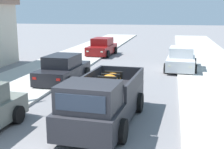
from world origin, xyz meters
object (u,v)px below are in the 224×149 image
car_left_near (102,47)px  car_left_mid (63,70)px  pickup_truck (103,101)px  car_left_far (181,59)px

car_left_near → car_left_mid: bearing=-88.5°
pickup_truck → car_left_far: bearing=74.7°
pickup_truck → car_left_far: (2.88, 10.49, -0.10)m
pickup_truck → car_left_near: size_ratio=1.23×
pickup_truck → car_left_mid: pickup_truck is taller
pickup_truck → car_left_mid: 6.64m
car_left_near → car_left_far: same height
car_left_mid → car_left_far: bearing=37.2°
car_left_mid → pickup_truck: bearing=-57.2°
car_left_mid → car_left_far: 8.12m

